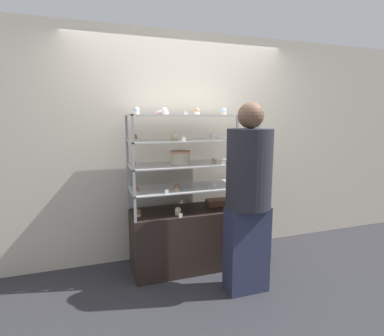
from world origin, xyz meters
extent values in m
plane|color=#2D2D33|center=(0.00, 0.00, 0.00)|extent=(20.00, 20.00, 0.00)
cube|color=beige|center=(0.00, 0.40, 1.30)|extent=(8.00, 0.05, 2.60)
cube|color=black|center=(0.00, 0.00, 0.33)|extent=(1.32, 0.50, 0.65)
cube|color=#99999E|center=(-0.65, 0.24, 0.78)|extent=(0.02, 0.02, 0.25)
cube|color=#99999E|center=(0.65, 0.24, 0.78)|extent=(0.02, 0.02, 0.25)
cube|color=#99999E|center=(-0.65, -0.24, 0.78)|extent=(0.02, 0.02, 0.25)
cube|color=#99999E|center=(0.65, -0.24, 0.78)|extent=(0.02, 0.02, 0.25)
cube|color=silver|center=(0.00, 0.00, 0.90)|extent=(1.32, 0.50, 0.01)
cube|color=#99999E|center=(-0.65, 0.24, 1.04)|extent=(0.02, 0.02, 0.25)
cube|color=#99999E|center=(0.65, 0.24, 1.04)|extent=(0.02, 0.02, 0.25)
cube|color=#99999E|center=(-0.65, -0.24, 1.04)|extent=(0.02, 0.02, 0.25)
cube|color=#99999E|center=(0.65, -0.24, 1.04)|extent=(0.02, 0.02, 0.25)
cube|color=silver|center=(0.00, 0.00, 1.16)|extent=(1.32, 0.50, 0.01)
cube|color=#99999E|center=(-0.65, 0.24, 1.29)|extent=(0.02, 0.02, 0.25)
cube|color=#99999E|center=(0.65, 0.24, 1.29)|extent=(0.02, 0.02, 0.25)
cube|color=#99999E|center=(-0.65, -0.24, 1.29)|extent=(0.02, 0.02, 0.25)
cube|color=#99999E|center=(0.65, -0.24, 1.29)|extent=(0.02, 0.02, 0.25)
cube|color=silver|center=(0.00, 0.00, 1.41)|extent=(1.32, 0.50, 0.01)
cube|color=#99999E|center=(-0.65, 0.24, 1.54)|extent=(0.02, 0.02, 0.25)
cube|color=#99999E|center=(0.65, 0.24, 1.54)|extent=(0.02, 0.02, 0.25)
cube|color=#99999E|center=(-0.65, -0.24, 1.54)|extent=(0.02, 0.02, 0.25)
cube|color=#99999E|center=(0.65, -0.24, 1.54)|extent=(0.02, 0.02, 0.25)
cube|color=silver|center=(0.00, 0.00, 1.66)|extent=(1.32, 0.50, 0.01)
cylinder|color=beige|center=(-0.13, 0.01, 1.22)|extent=(0.21, 0.21, 0.12)
cylinder|color=#E5996B|center=(-0.13, 0.01, 1.29)|extent=(0.21, 0.21, 0.02)
cube|color=brown|center=(0.32, 0.05, 0.69)|extent=(0.25, 0.13, 0.06)
cube|color=#8C5B42|center=(0.32, 0.05, 0.72)|extent=(0.25, 0.14, 0.01)
cylinder|color=#CCB28C|center=(-0.59, -0.05, 0.67)|extent=(0.06, 0.06, 0.03)
sphere|color=#8C5B42|center=(-0.59, -0.05, 0.70)|extent=(0.07, 0.07, 0.07)
cylinder|color=#CCB28C|center=(-0.20, -0.13, 0.67)|extent=(0.06, 0.06, 0.03)
sphere|color=#F4EAB2|center=(-0.20, -0.13, 0.70)|extent=(0.07, 0.07, 0.07)
cylinder|color=beige|center=(0.59, -0.13, 0.67)|extent=(0.06, 0.06, 0.03)
sphere|color=#E5996B|center=(0.59, -0.13, 0.70)|extent=(0.07, 0.07, 0.07)
cube|color=white|center=(-0.20, -0.23, 0.68)|extent=(0.04, 0.00, 0.04)
cylinder|color=#CCB28C|center=(-0.61, -0.11, 0.92)|extent=(0.06, 0.06, 0.02)
sphere|color=#8C5B42|center=(-0.61, -0.11, 0.95)|extent=(0.06, 0.06, 0.06)
cylinder|color=#CCB28C|center=(-0.20, -0.11, 0.92)|extent=(0.06, 0.06, 0.02)
sphere|color=#8C5B42|center=(-0.20, -0.11, 0.95)|extent=(0.06, 0.06, 0.06)
cylinder|color=white|center=(0.20, -0.13, 0.92)|extent=(0.06, 0.06, 0.02)
sphere|color=silver|center=(0.20, -0.13, 0.95)|extent=(0.06, 0.06, 0.06)
cylinder|color=#CCB28C|center=(0.61, -0.06, 0.92)|extent=(0.06, 0.06, 0.02)
sphere|color=white|center=(0.61, -0.06, 0.95)|extent=(0.06, 0.06, 0.06)
cube|color=white|center=(-0.33, -0.23, 0.93)|extent=(0.04, 0.00, 0.04)
cylinder|color=#CCB28C|center=(-0.62, -0.05, 1.18)|extent=(0.05, 0.05, 0.03)
sphere|color=#E5996B|center=(-0.62, -0.05, 1.20)|extent=(0.05, 0.05, 0.05)
cylinder|color=#CCB28C|center=(0.21, -0.10, 1.18)|extent=(0.05, 0.05, 0.03)
sphere|color=#E5996B|center=(0.21, -0.10, 1.20)|extent=(0.05, 0.05, 0.05)
cylinder|color=beige|center=(0.61, -0.07, 1.18)|extent=(0.05, 0.05, 0.03)
sphere|color=silver|center=(0.61, -0.07, 1.20)|extent=(0.05, 0.05, 0.05)
cube|color=white|center=(0.26, -0.23, 1.18)|extent=(0.04, 0.00, 0.04)
cylinder|color=#CCB28C|center=(-0.61, -0.09, 1.43)|extent=(0.06, 0.06, 0.03)
sphere|color=#8C5B42|center=(-0.61, -0.09, 1.46)|extent=(0.06, 0.06, 0.06)
cylinder|color=#CCB28C|center=(-0.21, -0.07, 1.43)|extent=(0.06, 0.06, 0.03)
sphere|color=#F4EAB2|center=(-0.21, -0.07, 1.46)|extent=(0.06, 0.06, 0.06)
cylinder|color=white|center=(0.19, -0.11, 1.43)|extent=(0.06, 0.06, 0.03)
sphere|color=silver|center=(0.19, -0.11, 1.46)|extent=(0.06, 0.06, 0.06)
cylinder|color=white|center=(0.61, -0.07, 1.43)|extent=(0.06, 0.06, 0.03)
sphere|color=#E5996B|center=(0.61, -0.07, 1.46)|extent=(0.06, 0.06, 0.06)
cube|color=white|center=(-0.16, -0.23, 1.44)|extent=(0.04, 0.00, 0.04)
cylinder|color=beige|center=(-0.59, -0.12, 1.68)|extent=(0.05, 0.05, 0.03)
sphere|color=silver|center=(-0.59, -0.12, 1.71)|extent=(0.05, 0.05, 0.05)
cylinder|color=beige|center=(-0.31, -0.07, 1.68)|extent=(0.05, 0.05, 0.03)
sphere|color=white|center=(-0.31, -0.07, 1.71)|extent=(0.05, 0.05, 0.05)
cylinder|color=white|center=(0.01, -0.12, 1.68)|extent=(0.05, 0.05, 0.03)
sphere|color=#E5996B|center=(0.01, -0.12, 1.71)|extent=(0.05, 0.05, 0.05)
cylinder|color=beige|center=(0.31, -0.10, 1.68)|extent=(0.05, 0.05, 0.03)
sphere|color=silver|center=(0.31, -0.10, 1.71)|extent=(0.05, 0.05, 0.05)
cylinder|color=#CCB28C|center=(0.61, -0.09, 1.68)|extent=(0.05, 0.05, 0.03)
sphere|color=silver|center=(0.61, -0.09, 1.71)|extent=(0.05, 0.05, 0.05)
cube|color=white|center=(-0.14, -0.23, 1.69)|extent=(0.04, 0.00, 0.04)
torus|color=#EFB2BC|center=(-0.31, 0.01, 1.69)|extent=(0.14, 0.14, 0.04)
cube|color=#282D47|center=(0.34, -0.62, 0.41)|extent=(0.39, 0.22, 0.83)
cylinder|color=#26262D|center=(0.34, -0.62, 1.18)|extent=(0.41, 0.41, 0.72)
sphere|color=brown|center=(0.34, -0.62, 1.66)|extent=(0.23, 0.23, 0.23)
camera|label=1|loc=(-1.01, -2.98, 1.63)|focal=28.00mm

